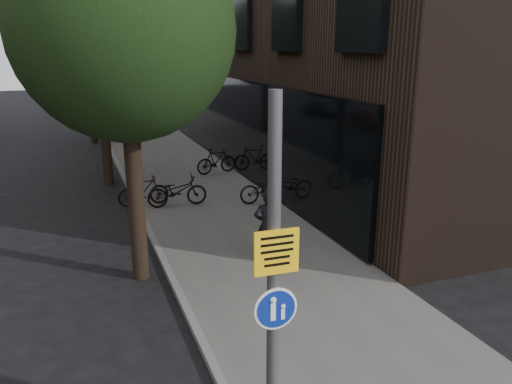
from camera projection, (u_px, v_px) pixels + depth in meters
name	position (u px, v px, depth m)	size (l,w,h in m)	color
ground	(345.00, 368.00, 8.04)	(120.00, 120.00, 0.00)	black
sidewalk	(202.00, 196.00, 17.09)	(4.50, 60.00, 0.12)	#5B5955
curb_edge	(136.00, 203.00, 16.33)	(0.15, 60.00, 0.13)	slate
street_tree_near	(128.00, 40.00, 9.92)	(4.40, 4.40, 7.50)	black
street_tree_mid	(99.00, 43.00, 17.56)	(5.00, 5.00, 7.80)	black
street_tree_far	(87.00, 44.00, 25.65)	(5.00, 5.00, 7.80)	black
signpost	(273.00, 288.00, 5.62)	(0.52, 0.15, 4.45)	#595B5E
pedestrian	(267.00, 226.00, 11.57)	(0.63, 0.42, 1.74)	black
parked_bike_facade_near	(268.00, 188.00, 16.05)	(0.65, 1.87, 0.98)	black
parked_bike_facade_far	(216.00, 161.00, 19.76)	(0.48, 1.71, 1.02)	black
parked_bike_curb_near	(177.00, 191.00, 15.70)	(0.65, 1.87, 0.98)	black
parked_bike_curb_far	(143.00, 191.00, 15.75)	(0.46, 1.61, 0.97)	black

